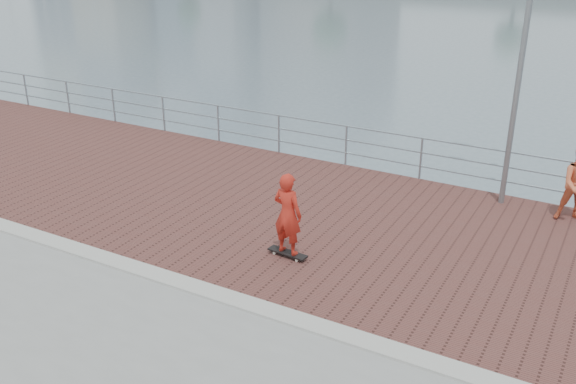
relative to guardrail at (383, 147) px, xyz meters
The scene contains 5 objects.
brick_lane 3.47m from the guardrail, 90.00° to the right, with size 40.00×6.80×0.02m, color brown.
curb 7.03m from the guardrail, 90.00° to the right, with size 40.00×0.40×0.06m, color #B7B5AD.
guardrail is the anchor object (origin of this frame).
skateboard 5.22m from the guardrail, 88.97° to the right, with size 0.84×0.28×0.09m.
skateboarder 5.19m from the guardrail, 88.97° to the right, with size 0.60×0.40×1.65m, color red.
Camera 1 is at (5.47, -7.80, 6.10)m, focal length 40.00 mm.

